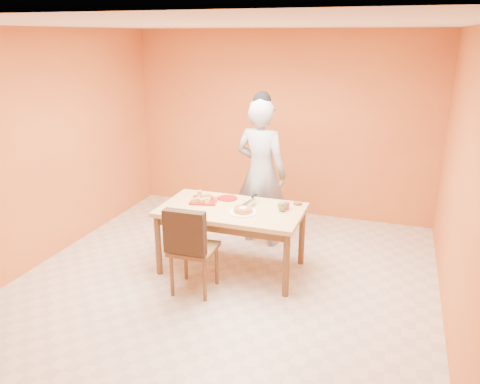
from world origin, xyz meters
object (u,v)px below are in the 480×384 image
(dining_table, at_px, (232,216))
(red_dinner_plate, at_px, (228,198))
(dining_chair, at_px, (193,247))
(sponge_cake, at_px, (243,210))
(person, at_px, (261,173))
(magenta_glass, at_px, (287,206))
(pastry_platter, at_px, (204,200))
(egg_ornament, at_px, (282,206))
(checker_tin, at_px, (298,203))

(dining_table, xyz_separation_m, red_dinner_plate, (-0.15, 0.27, 0.10))
(dining_chair, height_order, sponge_cake, dining_chair)
(dining_table, xyz_separation_m, sponge_cake, (0.17, -0.10, 0.13))
(person, relative_size, magenta_glass, 21.51)
(red_dinner_plate, bearing_deg, person, 67.23)
(pastry_platter, bearing_deg, person, 57.46)
(magenta_glass, bearing_deg, dining_chair, -136.83)
(dining_table, relative_size, dining_chair, 1.62)
(egg_ornament, bearing_deg, magenta_glass, 80.63)
(person, height_order, red_dinner_plate, person)
(pastry_platter, xyz_separation_m, red_dinner_plate, (0.23, 0.17, -0.00))
(pastry_platter, height_order, magenta_glass, magenta_glass)
(dining_chair, xyz_separation_m, sponge_cake, (0.38, 0.50, 0.28))
(dining_chair, bearing_deg, checker_tin, 44.77)
(dining_chair, bearing_deg, egg_ornament, 39.18)
(dining_chair, distance_m, magenta_glass, 1.15)
(dining_table, distance_m, egg_ornament, 0.59)
(person, relative_size, sponge_cake, 9.12)
(pastry_platter, bearing_deg, magenta_glass, 2.97)
(person, relative_size, pastry_platter, 6.14)
(magenta_glass, bearing_deg, checker_tin, 67.57)
(sponge_cake, height_order, magenta_glass, magenta_glass)
(person, distance_m, checker_tin, 0.79)
(dining_chair, distance_m, person, 1.54)
(dining_table, bearing_deg, checker_tin, 27.24)
(dining_table, relative_size, person, 0.85)
(sponge_cake, relative_size, checker_tin, 2.14)
(dining_table, distance_m, checker_tin, 0.77)
(magenta_glass, xyz_separation_m, checker_tin, (0.08, 0.20, -0.03))
(dining_chair, xyz_separation_m, magenta_glass, (0.81, 0.76, 0.29))
(person, height_order, pastry_platter, person)
(dining_chair, bearing_deg, magenta_glass, 40.93)
(dining_chair, distance_m, sponge_cake, 0.69)
(red_dinner_plate, bearing_deg, magenta_glass, -9.01)
(person, xyz_separation_m, red_dinner_plate, (-0.24, -0.57, -0.18))
(checker_tin, bearing_deg, dining_chair, -132.99)
(person, relative_size, checker_tin, 19.56)
(egg_ornament, bearing_deg, dining_table, -156.48)
(pastry_platter, bearing_deg, egg_ornament, -1.59)
(pastry_platter, xyz_separation_m, egg_ornament, (0.94, -0.03, 0.05))
(magenta_glass, bearing_deg, person, 126.28)
(sponge_cake, xyz_separation_m, egg_ornament, (0.39, 0.18, 0.03))
(dining_table, bearing_deg, sponge_cake, -31.17)
(egg_ornament, xyz_separation_m, checker_tin, (0.12, 0.27, -0.05))
(red_dinner_plate, bearing_deg, checker_tin, 5.33)
(egg_ornament, bearing_deg, person, 137.19)
(egg_ornament, height_order, checker_tin, egg_ornament)
(magenta_glass, distance_m, checker_tin, 0.21)
(egg_ornament, bearing_deg, sponge_cake, -139.32)
(red_dinner_plate, relative_size, checker_tin, 2.35)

